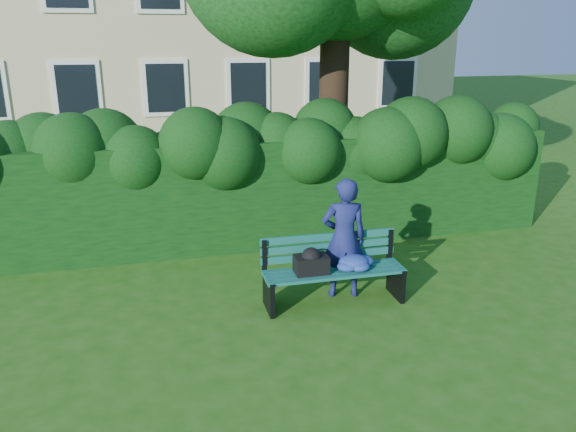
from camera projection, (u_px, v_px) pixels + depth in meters
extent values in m
plane|color=#1F500F|center=(299.00, 294.00, 7.74)|extent=(80.00, 80.00, 0.00)
cube|color=white|center=(77.00, 90.00, 15.48)|extent=(1.30, 0.08, 1.60)
cube|color=black|center=(77.00, 90.00, 15.44)|extent=(1.05, 0.04, 1.35)
cube|color=white|center=(166.00, 88.00, 16.05)|extent=(1.30, 0.08, 1.60)
cube|color=black|center=(166.00, 88.00, 16.01)|extent=(1.05, 0.04, 1.35)
cube|color=white|center=(248.00, 86.00, 16.62)|extent=(1.30, 0.08, 1.60)
cube|color=black|center=(248.00, 86.00, 16.58)|extent=(1.05, 0.04, 1.35)
cube|color=white|center=(325.00, 84.00, 17.19)|extent=(1.30, 0.08, 1.60)
cube|color=black|center=(326.00, 85.00, 17.15)|extent=(1.05, 0.04, 1.35)
cube|color=white|center=(397.00, 83.00, 17.76)|extent=(1.30, 0.08, 1.60)
cube|color=black|center=(398.00, 83.00, 17.73)|extent=(1.05, 0.04, 1.35)
cube|color=black|center=(264.00, 191.00, 9.49)|extent=(10.00, 1.00, 1.80)
cylinder|color=black|center=(334.00, 93.00, 10.28)|extent=(0.54, 0.54, 4.81)
cube|color=#105347|center=(339.00, 277.00, 7.19)|extent=(1.87, 0.12, 0.04)
cube|color=#105347|center=(336.00, 274.00, 7.30)|extent=(1.87, 0.12, 0.04)
cube|color=#105347|center=(333.00, 270.00, 7.41)|extent=(1.87, 0.12, 0.04)
cube|color=#105347|center=(330.00, 267.00, 7.52)|extent=(1.87, 0.12, 0.04)
cube|color=#105347|center=(329.00, 255.00, 7.55)|extent=(1.87, 0.06, 0.10)
cube|color=#105347|center=(329.00, 246.00, 7.52)|extent=(1.87, 0.06, 0.10)
cube|color=#105347|center=(329.00, 237.00, 7.49)|extent=(1.87, 0.06, 0.10)
cube|color=black|center=(269.00, 295.00, 7.22)|extent=(0.07, 0.50, 0.44)
cube|color=black|center=(264.00, 256.00, 7.33)|extent=(0.06, 0.06, 0.45)
cube|color=black|center=(269.00, 281.00, 7.11)|extent=(0.07, 0.42, 0.05)
cube|color=black|center=(396.00, 281.00, 7.62)|extent=(0.07, 0.50, 0.44)
cube|color=black|center=(390.00, 245.00, 7.73)|extent=(0.06, 0.06, 0.45)
cube|color=black|center=(398.00, 268.00, 7.51)|extent=(0.07, 0.42, 0.05)
cube|color=white|center=(307.00, 274.00, 7.21)|extent=(0.18, 0.13, 0.02)
cube|color=black|center=(311.00, 264.00, 7.24)|extent=(0.43, 0.28, 0.23)
imported|color=navy|center=(344.00, 238.00, 7.48)|extent=(0.66, 0.49, 1.65)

